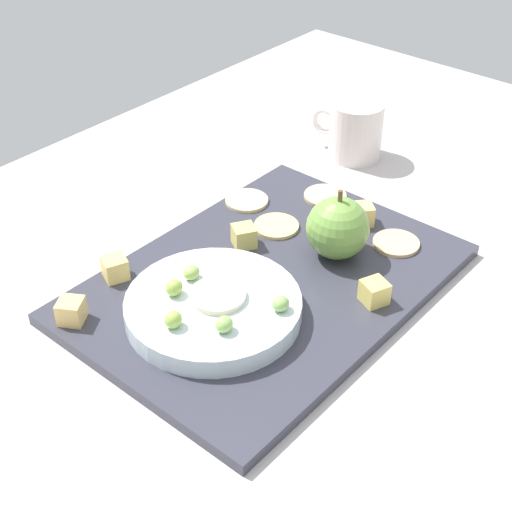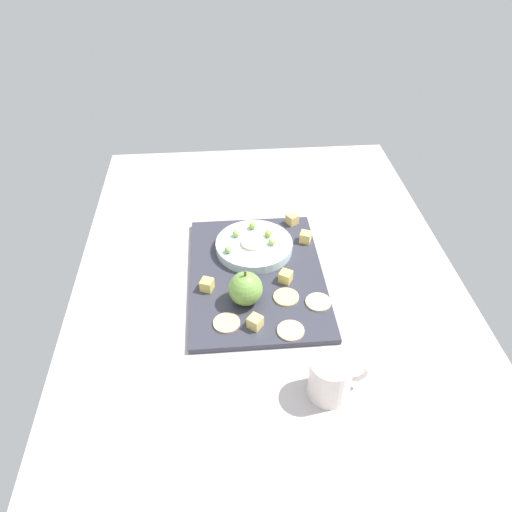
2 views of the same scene
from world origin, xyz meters
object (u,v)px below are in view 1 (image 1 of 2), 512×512
Objects in this scene: apple_whole at (338,228)px; grape_1 at (224,324)px; cheese_cube_3 at (244,236)px; cup at (355,130)px; cracker_3 at (396,243)px; grape_3 at (174,288)px; cracker_2 at (276,226)px; cheese_cube_0 at (362,214)px; grape_2 at (281,304)px; serving_dish at (213,308)px; cracker_1 at (247,201)px; cheese_cube_4 at (375,292)px; cheese_cube_1 at (115,268)px; platter at (267,283)px; grape_0 at (173,320)px; cheese_cube_2 at (71,311)px; apple_slice_0 at (218,296)px; grape_4 at (191,273)px; cracker_0 at (325,196)px.

grape_1 is at bearing -177.35° from apple_whole.
cup is (26.78, 3.90, 1.42)cm from cheese_cube_3.
grape_3 is at bearing 156.45° from cracker_3.
grape_3 reaches higher than cracker_2.
cheese_cube_0 and cheese_cube_3 have the same top height.
grape_2 is (-7.92, -11.57, 1.64)cm from cheese_cube_3.
cheese_cube_0 is at bearing -4.11° from serving_dish.
apple_whole is 1.32× the size of cracker_1.
cheese_cube_4 is at bearing -140.73° from cheese_cube_0.
cheese_cube_3 is at bearing 174.04° from cracker_2.
cracker_1 is at bearing -1.72° from cheese_cube_1.
platter is 15.23cm from cheese_cube_0.
cheese_cube_4 is (12.14, -10.60, 0.15)cm from serving_dish.
cracker_1 is (1.70, 14.36, -3.20)cm from apple_whole.
grape_0 is at bearing 179.37° from serving_dish.
cheese_cube_4 is at bearing -118.08° from apple_whole.
apple_whole is at bearing -19.38° from grape_3.
grape_2 is at bearing -51.84° from cheese_cube_2.
serving_dish is 7.25× the size of cheese_cube_3.
cracker_1 is at bearing 75.31° from cheese_cube_4.
cup is at bearing -5.09° from cracker_1.
cheese_cube_1 is at bearing 99.96° from serving_dish.
apple_whole is at bearing -169.02° from cheese_cube_0.
cheese_cube_0 is 0.46× the size of cracker_3.
apple_slice_0 is (-15.45, -5.38, 2.18)cm from cracker_2.
grape_1 reaches higher than apple_slice_0.
apple_whole is at bearing -39.26° from cheese_cube_1.
apple_whole is at bearing 2.65° from grape_1.
grape_4 is at bearing -175.03° from cracker_2.
cup is at bearing 14.26° from serving_dish.
grape_2 is at bearing 176.53° from cracker_3.
grape_4 reaches higher than cracker_1.
serving_dish is at bearing -61.10° from grape_3.
cracker_1 is 21.01cm from apple_slice_0.
grape_1 is 1.00× the size of grape_3.
cracker_1 is 25.85cm from grape_0.
grape_4 is 4.14cm from apple_slice_0.
cheese_cube_1 is 1.34× the size of grape_0.
cheese_cube_0 is 1.00× the size of cheese_cube_1.
apple_whole is 18.82cm from grape_1.
cheese_cube_1 is (-2.10, 11.96, 0.15)cm from serving_dish.
grape_4 is (2.88, 0.52, -0.10)cm from grape_3.
grape_1 is (-27.47, -8.71, 2.65)cm from cracker_0.
cracker_2 is at bearing 76.41° from cheese_cube_4.
serving_dish is 3.34× the size of cracker_2.
apple_whole is 13.47cm from grape_2.
cheese_cube_0 is at bearing -28.42° from cheese_cube_1.
cracker_1 is at bearing 174.91° from cup.
cheese_cube_2 is at bearing 169.37° from cracker_2.
grape_0 is (-5.20, 0.06, 1.87)cm from serving_dish.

